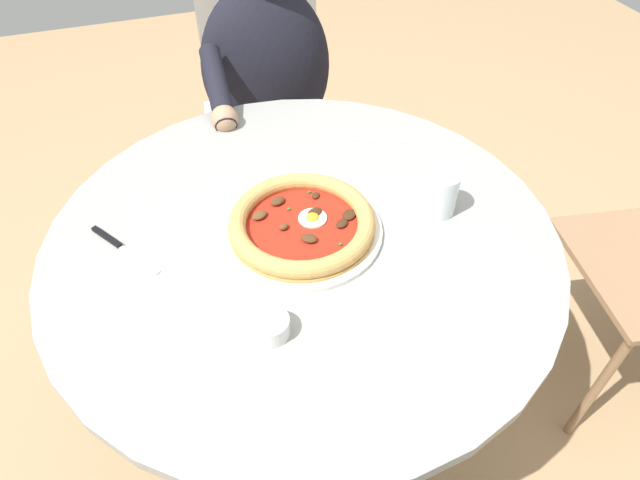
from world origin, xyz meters
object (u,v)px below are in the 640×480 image
at_px(ramekin_capers, 270,326).
at_px(cafe_chair_diner, 265,98).
at_px(water_glass, 440,195).
at_px(pizza_on_plate, 302,225).
at_px(steak_knife, 115,243).
at_px(dining_table, 304,284).
at_px(fork_utensil, 384,141).
at_px(diner_person, 270,124).

distance_m(ramekin_capers, cafe_chair_diner, 1.13).
height_order(water_glass, cafe_chair_diner, cafe_chair_diner).
relative_size(water_glass, cafe_chair_diner, 0.11).
xyz_separation_m(pizza_on_plate, steak_knife, (0.36, -0.09, -0.02)).
relative_size(dining_table, ramekin_capers, 15.60).
height_order(fork_utensil, cafe_chair_diner, cafe_chair_diner).
xyz_separation_m(diner_person, cafe_chair_diner, (-0.02, -0.15, 0.01)).
relative_size(fork_utensil, diner_person, 0.14).
height_order(dining_table, cafe_chair_diner, cafe_chair_diner).
xyz_separation_m(ramekin_capers, cafe_chair_diner, (-0.26, -1.08, -0.21)).
bearing_deg(water_glass, steak_knife, -10.06).
bearing_deg(diner_person, pizza_on_plate, 81.23).
distance_m(steak_knife, ramekin_capers, 0.39).
bearing_deg(cafe_chair_diner, ramekin_capers, 76.48).
bearing_deg(ramekin_capers, dining_table, -119.71).
height_order(dining_table, fork_utensil, fork_utensil).
height_order(dining_table, steak_knife, steak_knife).
distance_m(ramekin_capers, fork_utensil, 0.61).
xyz_separation_m(dining_table, diner_person, (-0.11, -0.72, -0.04)).
xyz_separation_m(fork_utensil, cafe_chair_diner, (0.15, -0.63, -0.20)).
bearing_deg(ramekin_capers, water_glass, -155.54).
xyz_separation_m(pizza_on_plate, ramekin_capers, (0.12, 0.22, -0.00)).
xyz_separation_m(dining_table, water_glass, (-0.29, 0.03, 0.20)).
relative_size(ramekin_capers, diner_person, 0.06).
bearing_deg(steak_knife, diner_person, -126.81).
xyz_separation_m(pizza_on_plate, diner_person, (-0.11, -0.72, -0.22)).
relative_size(pizza_on_plate, diner_person, 0.28).
height_order(dining_table, water_glass, water_glass).
bearing_deg(steak_knife, cafe_chair_diner, -122.58).
bearing_deg(dining_table, water_glass, 174.20).
bearing_deg(fork_utensil, dining_table, 39.90).
distance_m(water_glass, cafe_chair_diner, 0.94).
bearing_deg(pizza_on_plate, diner_person, -98.77).
xyz_separation_m(steak_knife, cafe_chair_diner, (-0.50, -0.78, -0.20)).
distance_m(fork_utensil, diner_person, 0.55).
bearing_deg(water_glass, diner_person, -76.40).
bearing_deg(dining_table, steak_knife, -13.41).
bearing_deg(cafe_chair_diner, steak_knife, 57.42).
distance_m(pizza_on_plate, fork_utensil, 0.37).
distance_m(dining_table, cafe_chair_diner, 0.88).
relative_size(ramekin_capers, cafe_chair_diner, 0.08).
bearing_deg(fork_utensil, cafe_chair_diner, -76.62).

